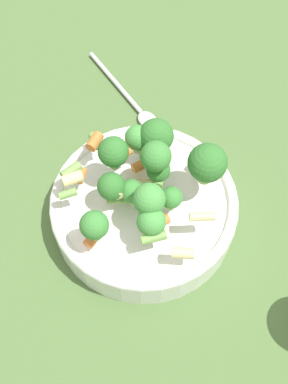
% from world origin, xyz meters
% --- Properties ---
extents(ground_plane, '(3.00, 3.00, 0.00)m').
position_xyz_m(ground_plane, '(0.00, 0.00, 0.00)').
color(ground_plane, '#4C6B38').
extents(bowl, '(0.23, 0.23, 0.05)m').
position_xyz_m(bowl, '(0.00, 0.00, 0.03)').
color(bowl, white).
rests_on(bowl, ground_plane).
extents(pasta_salad, '(0.19, 0.18, 0.08)m').
position_xyz_m(pasta_salad, '(0.00, 0.01, 0.09)').
color(pasta_salad, '#8CB766').
rests_on(pasta_salad, bowl).
extents(spoon, '(0.15, 0.14, 0.01)m').
position_xyz_m(spoon, '(-0.06, 0.19, 0.00)').
color(spoon, silver).
rests_on(spoon, ground_plane).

